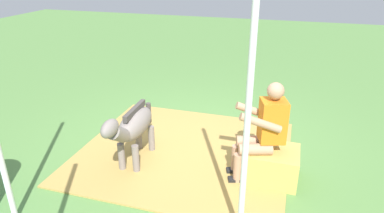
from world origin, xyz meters
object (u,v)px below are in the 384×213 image
hay_bale (272,164)px  person_seated (263,129)px  tent_pole_left (247,129)px  pony_standing (133,127)px

hay_bale → person_seated: size_ratio=0.49×
hay_bale → tent_pole_left: size_ratio=0.26×
person_seated → tent_pole_left: 1.19m
pony_standing → hay_bale: bearing=-174.0°
pony_standing → person_seated: bearing=-174.6°
hay_bale → tent_pole_left: tent_pole_left is taller
hay_bale → tent_pole_left: 1.52m
tent_pole_left → hay_bale: bearing=-101.2°
hay_bale → person_seated: (0.15, 0.03, 0.49)m
person_seated → pony_standing: 1.66m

